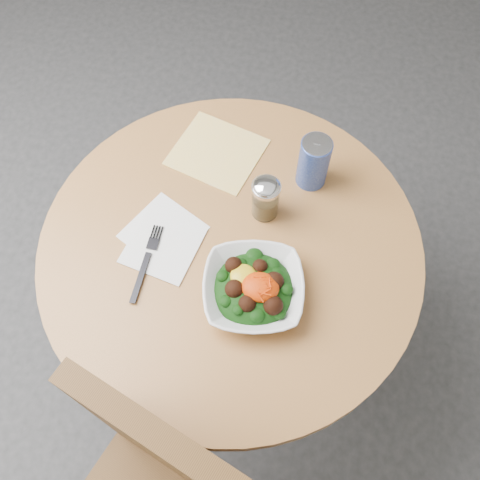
% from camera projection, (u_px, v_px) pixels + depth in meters
% --- Properties ---
extents(ground, '(6.00, 6.00, 0.00)m').
position_uv_depth(ground, '(234.00, 341.00, 1.91)').
color(ground, '#2D2E30').
rests_on(ground, ground).
extents(table, '(0.90, 0.90, 0.75)m').
position_uv_depth(table, '(232.00, 279.00, 1.42)').
color(table, black).
rests_on(table, ground).
extents(cloth_napkin, '(0.26, 0.25, 0.00)m').
position_uv_depth(cloth_napkin, '(217.00, 152.00, 1.37)').
color(cloth_napkin, '#F7B30D').
rests_on(cloth_napkin, table).
extents(paper_napkins, '(0.21, 0.24, 0.00)m').
position_uv_depth(paper_napkins, '(163.00, 239.00, 1.25)').
color(paper_napkins, white).
rests_on(paper_napkins, table).
extents(salad_bowl, '(0.25, 0.25, 0.08)m').
position_uv_depth(salad_bowl, '(253.00, 289.00, 1.16)').
color(salad_bowl, silver).
rests_on(salad_bowl, table).
extents(fork, '(0.03, 0.20, 0.00)m').
position_uv_depth(fork, '(147.00, 260.00, 1.22)').
color(fork, black).
rests_on(fork, table).
extents(spice_shaker, '(0.07, 0.07, 0.12)m').
position_uv_depth(spice_shaker, '(265.00, 198.00, 1.24)').
color(spice_shaker, silver).
rests_on(spice_shaker, table).
extents(beverage_can, '(0.07, 0.07, 0.14)m').
position_uv_depth(beverage_can, '(314.00, 162.00, 1.27)').
color(beverage_can, navy).
rests_on(beverage_can, table).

